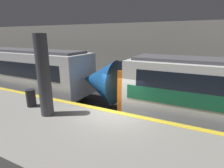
# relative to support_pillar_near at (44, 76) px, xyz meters

# --- Properties ---
(ground_plane) EXTENTS (120.00, 120.00, 0.00)m
(ground_plane) POSITION_rel_support_pillar_near_xyz_m (2.42, 1.68, -2.83)
(ground_plane) COLOR black
(platform) EXTENTS (40.00, 4.37, 1.10)m
(platform) POSITION_rel_support_pillar_near_xyz_m (2.42, -0.50, -2.28)
(platform) COLOR gray
(platform) RESTS_ON ground
(station_rear_barrier) EXTENTS (50.00, 0.15, 5.43)m
(station_rear_barrier) POSITION_rel_support_pillar_near_xyz_m (2.42, 8.27, -0.11)
(station_rear_barrier) COLOR #B2AD9E
(station_rear_barrier) RESTS_ON ground
(support_pillar_near) EXTENTS (0.54, 0.54, 3.47)m
(support_pillar_near) POSITION_rel_support_pillar_near_xyz_m (0.00, 0.00, 0.00)
(support_pillar_near) COLOR #47474C
(support_pillar_near) RESTS_ON platform
(train_modern) EXTENTS (20.22, 2.83, 3.50)m
(train_modern) POSITION_rel_support_pillar_near_xyz_m (-8.80, 3.73, -1.03)
(train_modern) COLOR black
(train_modern) RESTS_ON ground
(trash_bin) EXTENTS (0.44, 0.44, 0.85)m
(trash_bin) POSITION_rel_support_pillar_near_xyz_m (-1.42, 0.35, -1.31)
(trash_bin) COLOR #232328
(trash_bin) RESTS_ON platform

